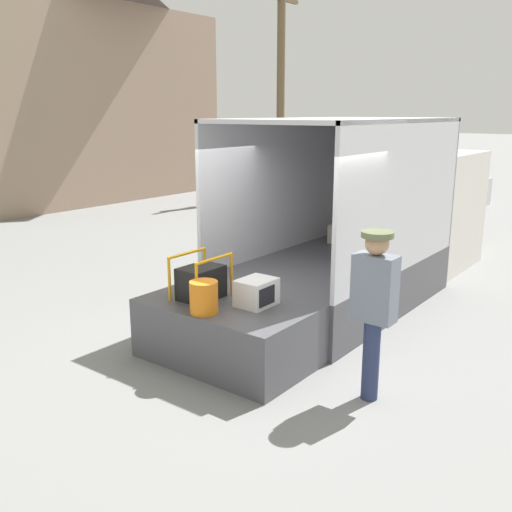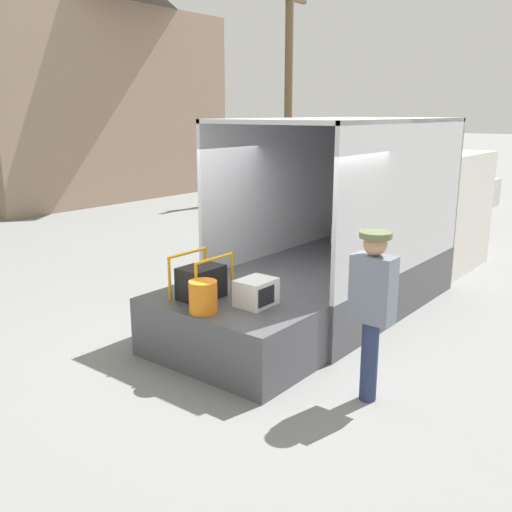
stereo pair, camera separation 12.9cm
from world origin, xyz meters
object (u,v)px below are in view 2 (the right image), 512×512
Objects in this scene: pickup_truck_silver at (446,191)px; microwave at (256,292)px; worker_person at (373,298)px; orange_bucket at (203,297)px; portable_generator at (202,281)px; box_truck at (390,229)px; utility_pole at (289,88)px.

microwave is at bearing -169.47° from pickup_truck_silver.
microwave is at bearing 91.10° from worker_person.
orange_bucket is 0.20× the size of worker_person.
worker_person reaches higher than portable_generator.
box_truck is 1.27× the size of pickup_truck_silver.
pickup_truck_silver is (12.14, 3.76, -0.49)m from worker_person.
utility_pole reaches higher than microwave.
microwave is at bearing -75.06° from portable_generator.
box_truck is 9.37× the size of portable_generator.
box_truck is at bearing 23.39° from worker_person.
pickup_truck_silver reaches higher than microwave.
orange_bucket is at bearing -171.32° from pickup_truck_silver.
box_truck reaches higher than pickup_truck_silver.
microwave is at bearing -175.48° from box_truck.
utility_pole is (11.64, 7.83, 2.87)m from microwave.
pickup_truck_silver is at bearing 8.68° from orange_bucket.
box_truck is 4.48m from portable_generator.
worker_person is 0.37× the size of pickup_truck_silver.
orange_bucket is 14.63m from utility_pole.
utility_pole is at bearing 45.48° from box_truck.
worker_person is at bearing -88.90° from microwave.
microwave is at bearing -28.50° from orange_bucket.
utility_pole is at bearing 31.08° from portable_generator.
microwave is 0.09× the size of pickup_truck_silver.
box_truck is 4.29m from microwave.
portable_generator is 0.37× the size of worker_person.
utility_pole is (11.62, 9.33, 2.64)m from worker_person.
portable_generator is (-4.46, 0.36, -0.00)m from box_truck.
portable_generator is at bearing 44.48° from orange_bucket.
utility_pole is at bearing 33.93° from microwave.
worker_person is (0.61, -1.81, 0.20)m from orange_bucket.
utility_pole is at bearing 38.78° from worker_person.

